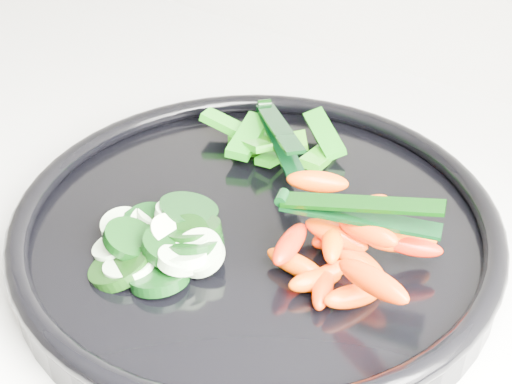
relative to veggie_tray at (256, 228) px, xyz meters
The scene contains 6 objects.
veggie_tray is the anchor object (origin of this frame).
cucumber_pile 0.08m from the veggie_tray, 121.63° to the right, with size 0.12×0.13×0.04m.
carrot_pile 0.08m from the veggie_tray, ahead, with size 0.14×0.14×0.05m.
pepper_pile 0.11m from the veggie_tray, 119.96° to the left, with size 0.13×0.10×0.03m.
tong_carrot 0.10m from the veggie_tray, ahead, with size 0.11×0.05×0.02m.
tong_pepper 0.10m from the veggie_tray, 115.92° to the left, with size 0.10×0.08×0.02m.
Camera 1 is at (0.96, 1.31, 1.30)m, focal length 50.00 mm.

